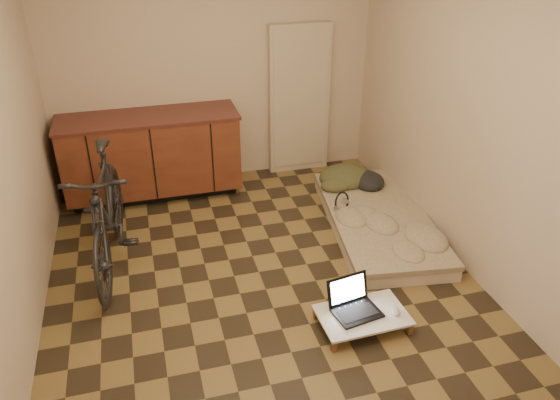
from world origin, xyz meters
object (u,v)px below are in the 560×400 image
object	(u,v)px
bicycle	(106,206)
futon	(378,221)
lap_desk	(363,315)
laptop	(354,304)

from	to	relation	value
bicycle	futon	size ratio (longest dim) A/B	0.88
bicycle	lap_desk	world-z (taller)	bicycle
futon	laptop	bearing A→B (deg)	-114.06
futon	lap_desk	world-z (taller)	futon
laptop	lap_desk	bearing A→B (deg)	-63.09
bicycle	laptop	bearing A→B (deg)	-30.67
bicycle	futon	world-z (taller)	bicycle
lap_desk	laptop	xyz separation A→B (m)	(-0.05, 0.07, 0.06)
futon	laptop	xyz separation A→B (m)	(-0.75, -1.21, 0.08)
futon	lap_desk	distance (m)	1.45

